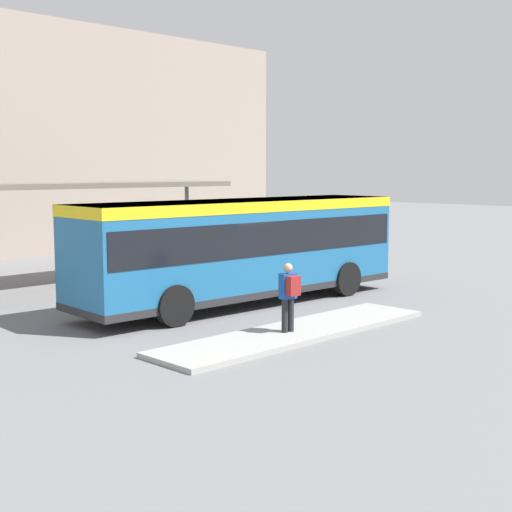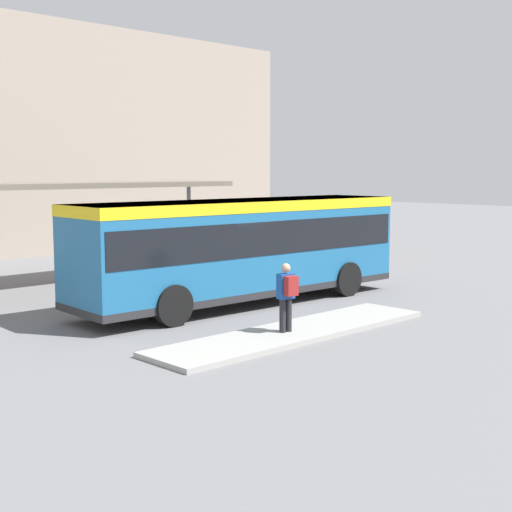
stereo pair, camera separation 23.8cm
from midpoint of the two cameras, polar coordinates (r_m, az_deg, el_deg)
ground_plane at (r=21.02m, az=-1.36°, el=-3.84°), size 120.00×120.00×0.00m
curb_island at (r=17.18m, az=2.91°, el=-6.08°), size 8.02×1.80×0.12m
city_bus at (r=20.77m, az=-1.35°, el=1.01°), size 10.75×2.91×3.05m
pedestrian_waiting at (r=16.69m, az=2.25°, el=-2.97°), size 0.43×0.46×1.63m
bicycle_orange at (r=30.54m, az=6.28°, el=0.16°), size 0.48×1.65×0.72m
bicycle_black at (r=31.23m, az=5.32°, el=0.37°), size 0.48×1.77×0.77m
bicycle_yellow at (r=31.72m, az=4.02°, el=0.40°), size 0.48×1.55×0.67m
station_shelter at (r=24.54m, az=-16.32°, el=5.33°), size 13.46×2.83×3.50m
potted_planter_near_shelter at (r=24.68m, az=-5.61°, el=-0.79°), size 0.80×0.80×1.21m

